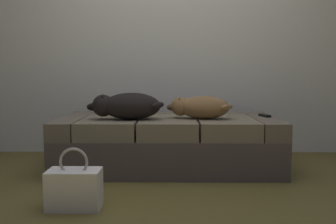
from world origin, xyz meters
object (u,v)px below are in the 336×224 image
dog_dark (127,106)px  dog_tan (200,107)px  couch (168,142)px  handbag (74,188)px  tv_remote (265,115)px

dog_dark → dog_tan: (0.61, 0.06, -0.01)m
couch → handbag: (-0.56, -0.99, -0.09)m
dog_dark → couch: bearing=25.6°
couch → handbag: couch is taller
dog_dark → dog_tan: size_ratio=1.15×
couch → tv_remote: bearing=2.5°
couch → tv_remote: size_ratio=12.38×
couch → dog_dark: 0.50m
handbag → dog_dark: bearing=75.0°
tv_remote → dog_tan: bearing=178.9°
couch → dog_tan: bearing=-21.8°
tv_remote → couch: bearing=167.6°
dog_tan → tv_remote: size_ratio=3.77×
dog_tan → dog_dark: bearing=-174.7°
tv_remote → handbag: bearing=-158.9°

